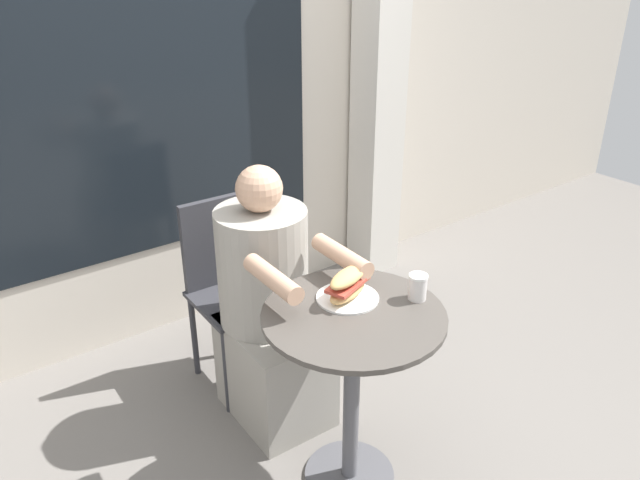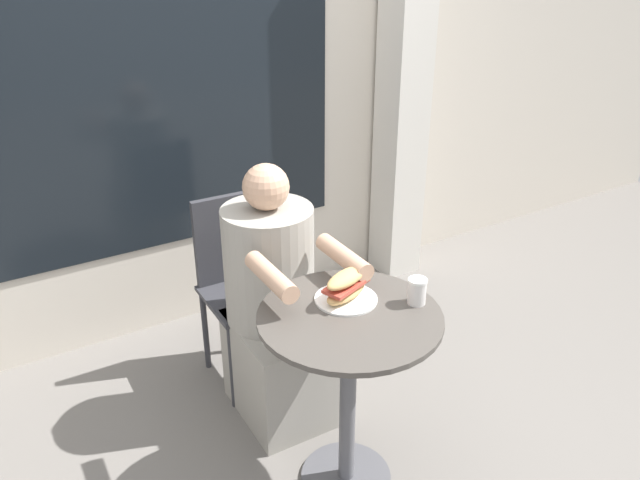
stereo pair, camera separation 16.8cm
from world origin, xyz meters
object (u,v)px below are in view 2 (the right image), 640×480
object	(u,v)px
drink_cup	(417,291)
seated_diner	(275,314)
diner_chair	(240,272)
cafe_table	(349,365)
sandwich_on_plate	(346,288)

from	to	relation	value
drink_cup	seated_diner	bearing A→B (deg)	114.73
seated_diner	diner_chair	bearing A→B (deg)	-89.19
cafe_table	seated_diner	xyz separation A→B (m)	(-0.03, 0.51, -0.06)
cafe_table	drink_cup	size ratio (longest dim) A/B	7.94
seated_diner	cafe_table	bearing A→B (deg)	94.12
seated_diner	drink_cup	world-z (taller)	seated_diner
sandwich_on_plate	seated_diner	bearing A→B (deg)	98.75
cafe_table	diner_chair	xyz separation A→B (m)	(-0.02, 0.86, -0.02)
cafe_table	seated_diner	bearing A→B (deg)	92.83
diner_chair	sandwich_on_plate	world-z (taller)	diner_chair
sandwich_on_plate	diner_chair	bearing A→B (deg)	94.61
seated_diner	drink_cup	xyz separation A→B (m)	(0.26, -0.57, 0.32)
sandwich_on_plate	drink_cup	world-z (taller)	sandwich_on_plate
cafe_table	diner_chair	distance (m)	0.87
cafe_table	drink_cup	bearing A→B (deg)	-14.03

